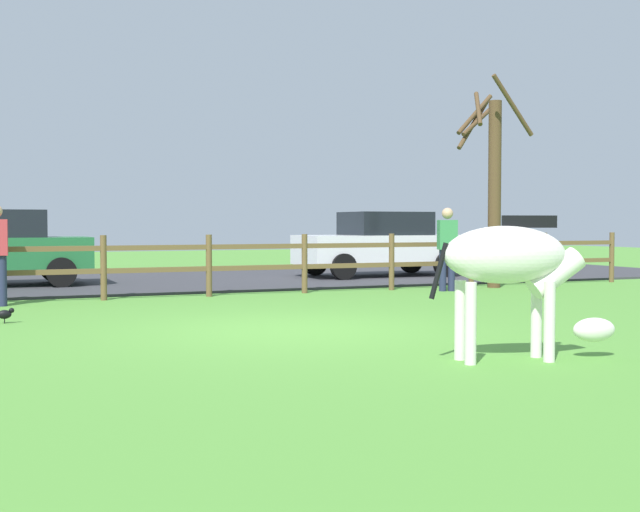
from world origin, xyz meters
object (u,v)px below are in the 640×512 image
object	(u,v)px
bare_tree	(493,181)
crow_on_grass	(5,314)
parked_car_white	(381,243)
visitor_right_of_tree	(447,245)
zebra	(513,266)

from	to	relation	value
bare_tree	crow_on_grass	xyz separation A→B (m)	(-9.56, -2.62, -2.09)
parked_car_white	visitor_right_of_tree	bearing A→B (deg)	-98.14
bare_tree	parked_car_white	world-z (taller)	bare_tree
zebra	visitor_right_of_tree	bearing A→B (deg)	62.66
parked_car_white	visitor_right_of_tree	distance (m)	3.99
parked_car_white	crow_on_grass	bearing A→B (deg)	-145.01
bare_tree	crow_on_grass	distance (m)	10.13
parked_car_white	visitor_right_of_tree	size ratio (longest dim) A/B	2.44
parked_car_white	bare_tree	bearing A→B (deg)	-77.36
bare_tree	zebra	bearing A→B (deg)	-123.56
crow_on_grass	visitor_right_of_tree	distance (m)	8.53
zebra	bare_tree	bearing A→B (deg)	56.44
bare_tree	parked_car_white	bearing A→B (deg)	102.64
bare_tree	zebra	distance (m)	9.35
bare_tree	zebra	world-z (taller)	bare_tree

